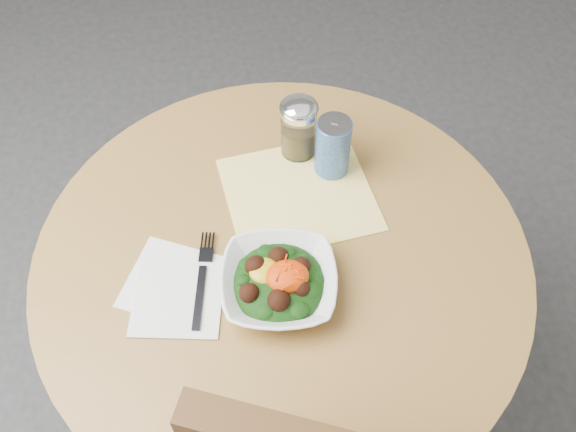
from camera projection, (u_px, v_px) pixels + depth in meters
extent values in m
plane|color=#2D2D2F|center=(284.00, 400.00, 1.77)|extent=(6.00, 6.00, 0.00)
cylinder|color=black|center=(284.00, 398.00, 1.75)|extent=(0.52, 0.52, 0.03)
cylinder|color=black|center=(283.00, 345.00, 1.48)|extent=(0.10, 0.10, 0.71)
cylinder|color=#AF793F|center=(282.00, 259.00, 1.17)|extent=(0.90, 0.90, 0.04)
cube|color=yellow|center=(299.00, 194.00, 1.24)|extent=(0.30, 0.29, 0.00)
cube|color=white|center=(171.00, 282.00, 1.12)|extent=(0.20, 0.20, 0.00)
cube|color=white|center=(178.00, 298.00, 1.10)|extent=(0.17, 0.17, 0.00)
imported|color=white|center=(279.00, 283.00, 1.09)|extent=(0.22, 0.22, 0.05)
ellipsoid|color=black|center=(279.00, 284.00, 1.09)|extent=(0.16, 0.16, 0.06)
ellipsoid|color=gold|center=(264.00, 271.00, 1.08)|extent=(0.05, 0.05, 0.02)
ellipsoid|color=#F44105|center=(287.00, 276.00, 1.07)|extent=(0.07, 0.06, 0.03)
cube|color=black|center=(199.00, 297.00, 1.10)|extent=(0.03, 0.13, 0.00)
cube|color=black|center=(207.00, 248.00, 1.16)|extent=(0.04, 0.07, 0.00)
cylinder|color=silver|center=(299.00, 131.00, 1.26)|extent=(0.07, 0.07, 0.11)
cylinder|color=#998547|center=(298.00, 140.00, 1.28)|extent=(0.06, 0.06, 0.06)
cylinder|color=white|center=(299.00, 110.00, 1.21)|extent=(0.07, 0.07, 0.01)
ellipsoid|color=white|center=(299.00, 107.00, 1.20)|extent=(0.07, 0.07, 0.03)
cylinder|color=navy|center=(333.00, 147.00, 1.22)|extent=(0.07, 0.07, 0.13)
cylinder|color=#B5B4BB|center=(335.00, 124.00, 1.17)|extent=(0.06, 0.06, 0.00)
cube|color=#B5B4BB|center=(336.00, 120.00, 1.17)|extent=(0.02, 0.02, 0.00)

